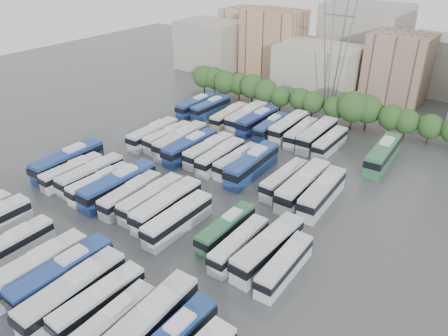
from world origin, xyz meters
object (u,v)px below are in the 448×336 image
Objects in this scene: bus_r3_s4 at (247,116)px; bus_r1_s4 at (118,185)px; bus_r2_s10 at (284,179)px; bus_r1_s1 at (72,172)px; bus_r0_s11 at (147,324)px; bus_r1_s6 at (152,198)px; bus_r0_s9 at (99,301)px; bus_r2_s3 at (181,140)px; bus_r1_s12 at (268,248)px; bus_r2_s6 at (220,156)px; bus_r2_s11 at (303,185)px; bus_r2_s4 at (190,147)px; bus_r2_s5 at (209,150)px; bus_r2_s2 at (168,137)px; bus_r1_s13 at (285,265)px; bus_r3_s3 at (229,116)px; electricity_pylon at (338,27)px; bus_r3_s6 at (271,127)px; bus_r2_s12 at (322,192)px; bus_r2_s7 at (237,161)px; bus_r1_s0 at (68,161)px; bus_r3_s0 at (197,105)px; bus_r0_s8 at (73,292)px; bus_r1_s8 at (178,219)px; bus_r3_s8 at (301,133)px; bus_r1_s5 at (131,194)px; bus_r3_s13 at (383,154)px; bus_r2_s8 at (252,164)px; bus_r0_s10 at (111,325)px; bus_r2_s1 at (153,134)px; bus_r3_s9 at (317,135)px; bus_r3_s7 at (289,126)px; bus_r0_s6 at (36,269)px; bus_r3_s1 at (211,107)px; bus_r3_s10 at (330,142)px; bus_r3_s5 at (258,121)px; bus_r1_s3 at (100,183)px; bus_r1_s2 at (91,174)px; bus_r0_s4 at (11,246)px; bus_r1_s11 at (239,244)px.

bus_r1_s4 is at bearing -91.24° from bus_r3_s4.
bus_r1_s1 is at bearing -146.70° from bus_r2_s10.
bus_r1_s6 is at bearing 130.61° from bus_r0_s11.
bus_r0_s9 is 0.86× the size of bus_r2_s3.
bus_r0_s9 is 0.88× the size of bus_r1_s12.
bus_r2_s11 is (16.58, -1.01, 0.29)m from bus_r2_s6.
bus_r2_s5 is at bearing 20.72° from bus_r2_s4.
bus_r1_s4 is 1.18× the size of bus_r2_s2.
bus_r1_s13 is 48.36m from bus_r3_s3.
bus_r0_s11 is (12.82, -72.88, -16.59)m from electricity_pylon.
bus_r2_s12 is at bearing -45.41° from bus_r3_s6.
electricity_pylon is at bearing 78.11° from bus_r3_s6.
bus_r2_s7 is (-19.77, 19.05, 0.04)m from bus_r1_s13.
bus_r1_s0 reaches higher than bus_r3_s0.
bus_r1_s8 is at bearing 89.62° from bus_r0_s8.
bus_r3_s4 reaches higher than bus_r3_s8.
bus_r0_s9 is 21.69m from bus_r1_s5.
bus_r0_s8 is 0.96× the size of bus_r3_s13.
bus_r3_s8 is at bearing 87.48° from bus_r2_s8.
bus_r3_s6 is at bearing 100.80° from bus_r1_s8.
bus_r3_s0 is (-29.66, 53.13, 0.10)m from bus_r0_s9.
bus_r2_s2 is (-26.54, 37.76, 0.05)m from bus_r0_s10.
bus_r2_s1 is at bearing 78.70° from bus_r1_s0.
bus_r1_s6 is 36.83m from bus_r3_s9.
bus_r2_s1 is (-16.45, 17.34, 0.03)m from bus_r1_s6.
bus_r2_s2 is at bearing -133.17° from bus_r3_s7.
bus_r0_s6 is 57.81m from bus_r3_s1.
bus_r2_s1 reaches higher than bus_r3_s10.
bus_r1_s8 is at bearing -95.49° from bus_r3_s9.
bus_r1_s0 is 38.65m from bus_r3_s5.
electricity_pylon is at bearing 93.63° from bus_r1_s8.
bus_r3_s7 is 1.12× the size of bus_r3_s10.
bus_r2_s1 is at bearing -176.83° from bus_r2_s3.
bus_r3_s6 is (-19.78, 34.30, -0.25)m from bus_r1_s12.
bus_r3_s5 is at bearing 82.27° from bus_r2_s4.
bus_r2_s8 is at bearing 33.04° from bus_r1_s0.
bus_r1_s3 is 0.99× the size of bus_r2_s10.
bus_r3_s3 is at bearing 134.19° from bus_r1_s12.
bus_r3_s13 is (9.77, 53.81, 0.37)m from bus_r0_s10.
bus_r3_s5 is (-3.47, 35.10, 0.06)m from bus_r1_s6.
bus_r0_s4 is at bearing -68.05° from bus_r1_s2.
bus_r1_s3 is 48.49m from bus_r3_s13.
bus_r3_s4 is at bearing 108.61° from bus_r0_s10.
bus_r1_s0 is at bearing -111.57° from bus_r3_s4.
bus_r0_s11 is 41.38m from bus_r2_s4.
bus_r1_s3 is 0.87× the size of bus_r3_s4.
bus_r3_s0 is 0.91× the size of bus_r3_s4.
bus_r2_s10 reaches higher than bus_r2_s7.
bus_r3_s1 reaches higher than bus_r1_s11.
bus_r2_s12 is at bearing -102.50° from bus_r3_s13.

